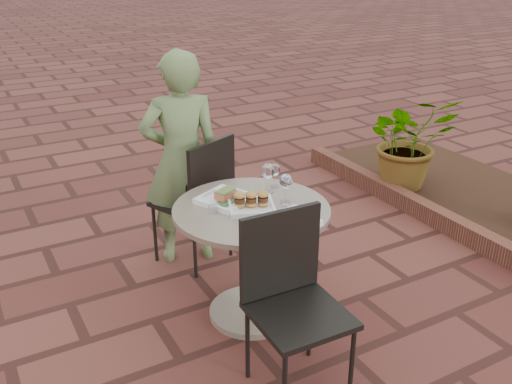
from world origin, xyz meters
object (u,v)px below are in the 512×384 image
plate_tuna (292,220)px  plate_salmon (226,198)px  plate_sliders (251,203)px  chair_near (290,289)px  diner (182,160)px  chair_far (201,192)px  cafe_table (252,245)px

plate_tuna → plate_salmon: bearing=114.4°
plate_tuna → plate_sliders: bearing=111.5°
plate_salmon → plate_sliders: plate_sliders is taller
chair_near → plate_salmon: chair_near is taller
chair_near → diner: bearing=90.7°
chair_near → plate_sliders: chair_near is taller
chair_far → plate_salmon: chair_far is taller
cafe_table → plate_salmon: bearing=123.1°
plate_salmon → plate_sliders: 0.18m
plate_sliders → plate_tuna: bearing=-68.5°
plate_salmon → cafe_table: bearing=-56.9°
diner → plate_salmon: 0.71m
diner → chair_near: bearing=103.4°
chair_far → diner: (-0.08, 0.13, 0.20)m
chair_near → diner: (0.02, 1.43, 0.20)m
chair_far → plate_sliders: bearing=65.0°
plate_salmon → plate_sliders: bearing=-61.0°
chair_far → plate_tuna: size_ratio=3.56×
chair_near → plate_tuna: size_ratio=3.56×
plate_salmon → chair_far: bearing=80.6°
plate_tuna → cafe_table: bearing=109.3°
diner → plate_tuna: diner is taller
cafe_table → chair_far: chair_far is taller
chair_far → plate_salmon: (-0.10, -0.58, 0.20)m
chair_near → plate_salmon: (0.01, 0.72, 0.20)m
plate_tuna → diner: bearing=98.5°
cafe_table → chair_near: chair_near is taller
chair_near → plate_tuna: chair_near is taller
plate_salmon → plate_sliders: (0.09, -0.15, 0.01)m
plate_sliders → plate_tuna: 0.28m
chair_far → plate_sliders: 0.77m
chair_far → plate_sliders: size_ratio=2.82×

